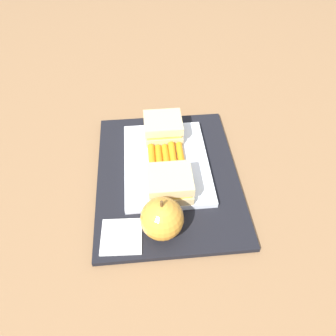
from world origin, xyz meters
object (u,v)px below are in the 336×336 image
Objects in this scene: carrot_sticks_bundle at (166,158)px; sandwich_half_left at (163,127)px; paper_napkin at (121,236)px; sandwich_half_right at (170,184)px; food_tray at (166,163)px; apple at (162,219)px.

sandwich_half_left is at bearing -179.83° from carrot_sticks_bundle.
sandwich_half_right is at bearing 131.83° from paper_napkin.
paper_napkin is at bearing -29.80° from food_tray.
sandwich_half_left is at bearing 174.85° from apple.
sandwich_half_left reaches higher than carrot_sticks_bundle.
carrot_sticks_bundle is (0.08, 0.00, -0.02)m from sandwich_half_left.
carrot_sticks_bundle reaches higher than food_tray.
food_tray is at bearing 180.00° from sandwich_half_right.
sandwich_half_right reaches higher than paper_napkin.
sandwich_half_left is 1.05× the size of carrot_sticks_bundle.
paper_napkin is at bearing -29.64° from carrot_sticks_bundle.
sandwich_half_right is 0.08m from carrot_sticks_bundle.
carrot_sticks_bundle reaches higher than paper_napkin.
food_tray is at bearing 172.26° from apple.
paper_napkin is (0.16, -0.09, -0.02)m from carrot_sticks_bundle.
food_tray is at bearing -9.13° from carrot_sticks_bundle.
sandwich_half_left is 0.16m from sandwich_half_right.
sandwich_half_left is at bearing 180.00° from sandwich_half_right.
sandwich_half_right is 0.08m from apple.
food_tray is 2.88× the size of sandwich_half_left.
food_tray is 0.08m from sandwich_half_left.
sandwich_half_left is at bearing 158.95° from paper_napkin.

